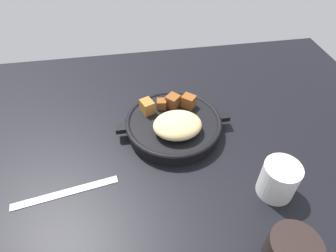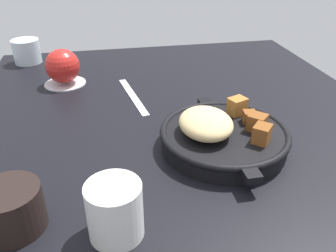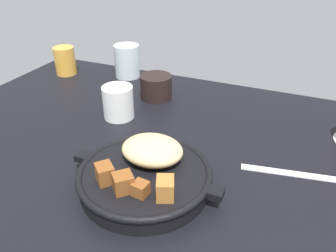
{
  "view_description": "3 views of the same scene",
  "coord_description": "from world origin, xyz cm",
  "views": [
    {
      "loc": [
        7.2,
        42.28,
        48.76
      ],
      "look_at": [
        -0.19,
        -2.25,
        4.94
      ],
      "focal_mm": 30.67,
      "sensor_mm": 36.0,
      "label": 1
    },
    {
      "loc": [
        -51.05,
        14.0,
        33.99
      ],
      "look_at": [
        -3.86,
        4.91,
        6.36
      ],
      "focal_mm": 37.27,
      "sensor_mm": 36.0,
      "label": 2
    },
    {
      "loc": [
        18.84,
        -44.32,
        37.62
      ],
      "look_at": [
        -1.65,
        3.64,
        7.15
      ],
      "focal_mm": 35.84,
      "sensor_mm": 36.0,
      "label": 3
    }
  ],
  "objects": [
    {
      "name": "juice_glass_amber",
      "position": [
        -47.18,
        31.93,
        4.07
      ],
      "size": [
        6.12,
        6.12,
        8.14
      ],
      "primitive_type": "cylinder",
      "color": "gold",
      "rests_on": "ground_plane"
    },
    {
      "name": "coffee_mug_dark",
      "position": [
        -15.04,
        27.21,
        3.03
      ],
      "size": [
        8.11,
        8.11,
        6.07
      ],
      "primitive_type": "cylinder",
      "color": "black",
      "rests_on": "ground_plane"
    },
    {
      "name": "white_creamer_pitcher",
      "position": [
        -18.6,
        14.38,
        3.78
      ],
      "size": [
        6.98,
        6.98,
        7.55
      ],
      "primitive_type": "cylinder",
      "color": "white",
      "rests_on": "ground_plane"
    },
    {
      "name": "butter_knife",
      "position": [
        21.93,
        8.15,
        0.18
      ],
      "size": [
        20.5,
        4.98,
        0.36
      ],
      "primitive_type": "cube",
      "rotation": [
        0.0,
        0.0,
        0.17
      ],
      "color": "silver",
      "rests_on": "ground_plane"
    },
    {
      "name": "ground_plane",
      "position": [
        0.0,
        0.0,
        -1.2
      ],
      "size": [
        117.32,
        87.15,
        2.4
      ],
      "primitive_type": "cube",
      "color": "black"
    },
    {
      "name": "cast_iron_skillet",
      "position": [
        -2.03,
        -5.05,
        2.59
      ],
      "size": [
        26.82,
        22.52,
        7.23
      ],
      "color": "black",
      "rests_on": "ground_plane"
    },
    {
      "name": "water_glass_tall",
      "position": [
        -29.04,
        37.37,
        4.7
      ],
      "size": [
        7.31,
        7.31,
        9.4
      ],
      "primitive_type": "cylinder",
      "color": "silver",
      "rests_on": "ground_plane"
    }
  ]
}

